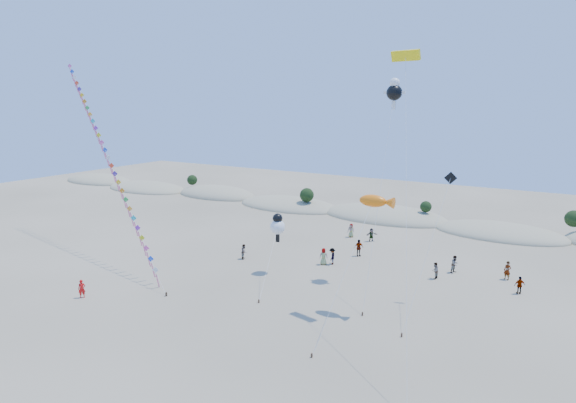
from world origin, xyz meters
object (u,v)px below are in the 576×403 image
at_px(fish_kite, 376,202).
at_px(parafoil_kite, 406,61).
at_px(flyer_foreground, 82,289).
at_px(kite_train, 106,152).

relative_size(fish_kite, parafoil_kite, 0.48).
height_order(fish_kite, flyer_foreground, fish_kite).
distance_m(kite_train, flyer_foreground, 17.53).
distance_m(kite_train, parafoil_kite, 34.08).
height_order(kite_train, flyer_foreground, kite_train).
bearing_deg(fish_kite, kite_train, 179.47).
bearing_deg(flyer_foreground, kite_train, 83.92).
bearing_deg(kite_train, parafoil_kite, 2.03).
bearing_deg(parafoil_kite, flyer_foreground, -153.54).
relative_size(kite_train, fish_kite, 2.95).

